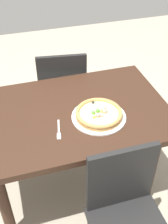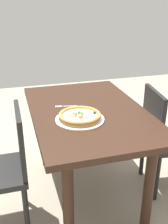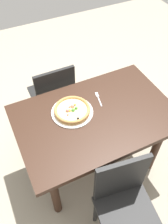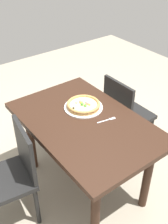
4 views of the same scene
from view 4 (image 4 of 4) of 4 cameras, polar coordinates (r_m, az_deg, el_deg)
The scene contains 7 objects.
ground_plane at distance 2.70m, azimuth 0.11°, elevation -14.72°, with size 6.00×6.00×0.00m, color #9E937F.
dining_table at distance 2.25m, azimuth 0.12°, elevation -4.12°, with size 1.26×0.82×0.75m.
chair_near at distance 2.21m, azimuth -14.62°, elevation -12.29°, with size 0.45×0.45×0.87m.
chair_far at distance 2.77m, azimuth 8.59°, elevation -0.29°, with size 0.40×0.40×0.87m.
plate at distance 2.33m, azimuth -0.12°, elevation 1.02°, with size 0.33×0.33×0.01m, color white.
pizza at distance 2.32m, azimuth -0.12°, elevation 1.54°, with size 0.29×0.29×0.05m.
fork at distance 2.20m, azimuth 5.01°, elevation -1.65°, with size 0.05×0.16×0.00m.
Camera 4 is at (1.40, -1.05, 2.06)m, focal length 43.70 mm.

